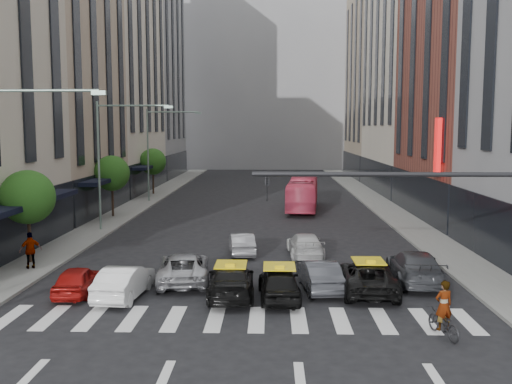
# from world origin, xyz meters

# --- Properties ---
(ground) EXTENTS (160.00, 160.00, 0.00)m
(ground) POSITION_xyz_m (0.00, 0.00, 0.00)
(ground) COLOR black
(ground) RESTS_ON ground
(sidewalk_left) EXTENTS (3.00, 96.00, 0.15)m
(sidewalk_left) POSITION_xyz_m (-11.50, 30.00, 0.07)
(sidewalk_left) COLOR slate
(sidewalk_left) RESTS_ON ground
(sidewalk_right) EXTENTS (3.00, 96.00, 0.15)m
(sidewalk_right) POSITION_xyz_m (11.50, 30.00, 0.07)
(sidewalk_right) COLOR slate
(sidewalk_right) RESTS_ON ground
(building_left_b) EXTENTS (8.00, 16.00, 24.00)m
(building_left_b) POSITION_xyz_m (-17.00, 28.00, 12.00)
(building_left_b) COLOR tan
(building_left_b) RESTS_ON ground
(building_left_c) EXTENTS (8.00, 20.00, 36.00)m
(building_left_c) POSITION_xyz_m (-17.00, 46.00, 18.00)
(building_left_c) COLOR beige
(building_left_c) RESTS_ON ground
(building_left_d) EXTENTS (8.00, 18.00, 30.00)m
(building_left_d) POSITION_xyz_m (-17.00, 65.00, 15.00)
(building_left_d) COLOR gray
(building_left_d) RESTS_ON ground
(building_right_b) EXTENTS (8.00, 18.00, 26.00)m
(building_right_b) POSITION_xyz_m (17.00, 27.00, 13.00)
(building_right_b) COLOR brown
(building_right_b) RESTS_ON ground
(building_right_c) EXTENTS (8.00, 20.00, 40.00)m
(building_right_c) POSITION_xyz_m (17.00, 46.00, 20.00)
(building_right_c) COLOR beige
(building_right_c) RESTS_ON ground
(building_right_d) EXTENTS (8.00, 18.00, 28.00)m
(building_right_d) POSITION_xyz_m (17.00, 65.00, 14.00)
(building_right_d) COLOR tan
(building_right_d) RESTS_ON ground
(building_far) EXTENTS (30.00, 10.00, 36.00)m
(building_far) POSITION_xyz_m (0.00, 85.00, 18.00)
(building_far) COLOR gray
(building_far) RESTS_ON ground
(tree_near) EXTENTS (2.88, 2.88, 4.95)m
(tree_near) POSITION_xyz_m (-11.80, 10.00, 3.65)
(tree_near) COLOR black
(tree_near) RESTS_ON sidewalk_left
(tree_mid) EXTENTS (2.88, 2.88, 4.95)m
(tree_mid) POSITION_xyz_m (-11.80, 26.00, 3.65)
(tree_mid) COLOR black
(tree_mid) RESTS_ON sidewalk_left
(tree_far) EXTENTS (2.88, 2.88, 4.95)m
(tree_far) POSITION_xyz_m (-11.80, 42.00, 3.65)
(tree_far) COLOR black
(tree_far) RESTS_ON sidewalk_left
(streetlamp_near) EXTENTS (5.38, 0.25, 9.00)m
(streetlamp_near) POSITION_xyz_m (-10.04, 4.00, 5.90)
(streetlamp_near) COLOR gray
(streetlamp_near) RESTS_ON sidewalk_left
(streetlamp_mid) EXTENTS (5.38, 0.25, 9.00)m
(streetlamp_mid) POSITION_xyz_m (-10.04, 20.00, 5.90)
(streetlamp_mid) COLOR gray
(streetlamp_mid) RESTS_ON sidewalk_left
(streetlamp_far) EXTENTS (5.38, 0.25, 9.00)m
(streetlamp_far) POSITION_xyz_m (-10.04, 36.00, 5.90)
(streetlamp_far) COLOR gray
(streetlamp_far) RESTS_ON sidewalk_left
(traffic_signal) EXTENTS (10.10, 0.20, 6.00)m
(traffic_signal) POSITION_xyz_m (7.69, -1.00, 4.47)
(traffic_signal) COLOR black
(traffic_signal) RESTS_ON ground
(liberty_sign) EXTENTS (0.30, 0.70, 4.00)m
(liberty_sign) POSITION_xyz_m (12.60, 20.00, 6.00)
(liberty_sign) COLOR red
(liberty_sign) RESTS_ON ground
(car_red) EXTENTS (1.74, 3.82, 1.27)m
(car_red) POSITION_xyz_m (-7.40, 4.60, 0.64)
(car_red) COLOR #9A100E
(car_red) RESTS_ON ground
(car_white_front) EXTENTS (1.87, 4.40, 1.41)m
(car_white_front) POSITION_xyz_m (-5.20, 4.19, 0.71)
(car_white_front) COLOR white
(car_white_front) RESTS_ON ground
(car_silver) EXTENTS (2.98, 5.38, 1.42)m
(car_silver) POSITION_xyz_m (-3.02, 6.71, 0.71)
(car_silver) COLOR #9F9FA4
(car_silver) RESTS_ON ground
(taxi_left) EXTENTS (2.22, 4.97, 1.42)m
(taxi_left) POSITION_xyz_m (-0.60, 4.41, 0.71)
(taxi_left) COLOR black
(taxi_left) RESTS_ON ground
(taxi_center) EXTENTS (1.94, 4.29, 1.43)m
(taxi_center) POSITION_xyz_m (1.49, 4.06, 0.72)
(taxi_center) COLOR black
(taxi_center) RESTS_ON ground
(car_grey_mid) EXTENTS (1.94, 4.35, 1.39)m
(car_grey_mid) POSITION_xyz_m (3.32, 5.63, 0.69)
(car_grey_mid) COLOR #393B40
(car_grey_mid) RESTS_ON ground
(taxi_right) EXTENTS (2.64, 5.20, 1.41)m
(taxi_right) POSITION_xyz_m (5.47, 5.26, 0.70)
(taxi_right) COLOR black
(taxi_right) RESTS_ON ground
(car_grey_curb) EXTENTS (2.43, 5.37, 1.53)m
(car_grey_curb) POSITION_xyz_m (7.96, 6.98, 0.76)
(car_grey_curb) COLOR #37393E
(car_grey_curb) RESTS_ON ground
(car_row2_left) EXTENTS (1.81, 3.97, 1.26)m
(car_row2_left) POSITION_xyz_m (-0.57, 12.85, 0.63)
(car_row2_left) COLOR #9D9CA2
(car_row2_left) RESTS_ON ground
(car_row2_right) EXTENTS (2.12, 4.67, 1.33)m
(car_row2_right) POSITION_xyz_m (3.09, 12.42, 0.66)
(car_row2_right) COLOR silver
(car_row2_right) RESTS_ON ground
(bus) EXTENTS (3.39, 10.59, 2.90)m
(bus) POSITION_xyz_m (3.93, 31.00, 1.45)
(bus) COLOR #DA405F
(bus) RESTS_ON ground
(motorcycle) EXTENTS (1.15, 2.02, 1.00)m
(motorcycle) POSITION_xyz_m (7.18, -0.15, 0.50)
(motorcycle) COLOR black
(motorcycle) RESTS_ON ground
(rider) EXTENTS (0.74, 0.59, 1.78)m
(rider) POSITION_xyz_m (7.18, -0.15, 1.89)
(rider) COLOR gray
(rider) RESTS_ON motorcycle
(pedestrian_far) EXTENTS (1.17, 0.98, 1.87)m
(pedestrian_far) POSITION_xyz_m (-11.16, 8.59, 1.09)
(pedestrian_far) COLOR gray
(pedestrian_far) RESTS_ON sidewalk_left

